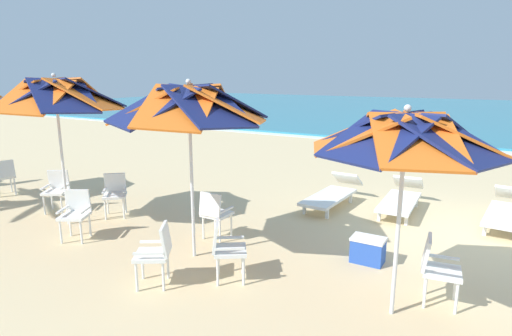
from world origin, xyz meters
TOP-DOWN VIEW (x-y plane):
  - ground_plane at (0.00, 0.00)m, footprint 80.00×80.00m
  - sea at (0.00, 28.51)m, footprint 80.00×36.00m
  - surf_foam at (0.00, 10.21)m, footprint 80.00×0.70m
  - beach_umbrella_0 at (-0.75, -2.91)m, footprint 2.15×2.15m
  - plastic_chair_0 at (-0.35, -2.39)m, footprint 0.52×0.49m
  - beach_umbrella_1 at (-3.85, -2.82)m, footprint 2.43×2.43m
  - plastic_chair_1 at (-3.97, -2.07)m, footprint 0.44×0.47m
  - plastic_chair_2 at (-3.69, -3.80)m, footprint 0.63×0.61m
  - plastic_chair_3 at (-2.97, -3.21)m, footprint 0.63×0.62m
  - beach_umbrella_2 at (-6.87, -2.89)m, footprint 2.45×2.45m
  - plastic_chair_4 at (-6.09, -3.27)m, footprint 0.60×0.62m
  - plastic_chair_5 at (-6.47, -2.06)m, footprint 0.63×0.63m
  - plastic_chair_6 at (-7.75, -2.48)m, footprint 0.61×0.62m
  - plastic_chair_8 at (-9.91, -2.37)m, footprint 0.57×0.55m
  - sun_lounger_0 at (0.45, 1.32)m, footprint 0.82×2.19m
  - sun_lounger_1 at (-1.48, 1.18)m, footprint 0.68×2.16m
  - sun_lounger_2 at (-2.85, 0.78)m, footprint 0.75×2.18m
  - cooler_box at (-1.40, -1.65)m, footprint 0.50×0.34m

SIDE VIEW (x-z plane):
  - ground_plane at x=0.00m, z-range 0.00..0.00m
  - surf_foam at x=0.00m, z-range 0.00..0.01m
  - sea at x=0.00m, z-range 0.00..0.10m
  - cooler_box at x=-1.40m, z-range 0.00..0.40m
  - sun_lounger_0 at x=0.45m, z-range -0.03..0.59m
  - sun_lounger_1 at x=-1.48m, z-range -0.03..0.59m
  - sun_lounger_2 at x=-2.85m, z-range -0.03..0.59m
  - plastic_chair_0 at x=-0.35m, z-range 0.06..0.93m
  - plastic_chair_1 at x=-3.97m, z-range 0.06..0.93m
  - plastic_chair_2 at x=-3.69m, z-range 0.06..0.93m
  - plastic_chair_3 at x=-2.97m, z-range 0.06..0.93m
  - plastic_chair_4 at x=-6.09m, z-range 0.06..0.93m
  - plastic_chair_5 at x=-6.47m, z-range 0.06..0.93m
  - plastic_chair_6 at x=-7.75m, z-range 0.06..0.93m
  - plastic_chair_8 at x=-9.91m, z-range 0.06..0.93m
  - beach_umbrella_0 at x=-0.75m, z-range 0.92..3.43m
  - beach_umbrella_1 at x=-3.85m, z-range 1.00..3.77m
  - beach_umbrella_2 at x=-6.87m, z-range 1.03..3.89m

